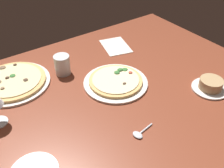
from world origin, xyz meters
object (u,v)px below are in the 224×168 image
(pizza_main, at_px, (116,81))
(water_glass, at_px, (62,66))
(ramekin_on_saucer, at_px, (210,85))
(spoon, at_px, (139,134))
(paper_menu, at_px, (116,46))
(pizza_side, at_px, (13,82))

(pizza_main, height_order, water_glass, water_glass)
(ramekin_on_saucer, bearing_deg, spoon, 2.92)
(pizza_main, bearing_deg, water_glass, -53.44)
(ramekin_on_saucer, distance_m, spoon, 0.42)
(water_glass, xyz_separation_m, paper_menu, (-0.35, -0.06, -0.04))
(ramekin_on_saucer, relative_size, water_glass, 1.66)
(pizza_main, relative_size, spoon, 3.04)
(ramekin_on_saucer, xyz_separation_m, paper_menu, (0.11, -0.54, -0.02))
(pizza_main, xyz_separation_m, ramekin_on_saucer, (-0.31, 0.27, 0.01))
(pizza_side, relative_size, spoon, 3.48)
(paper_menu, bearing_deg, pizza_side, 15.86)
(pizza_main, relative_size, pizza_side, 0.88)
(pizza_main, xyz_separation_m, pizza_side, (0.38, -0.26, 0.00))
(ramekin_on_saucer, height_order, spoon, ramekin_on_saucer)
(water_glass, distance_m, spoon, 0.50)
(paper_menu, height_order, spoon, spoon)
(pizza_side, height_order, paper_menu, pizza_side)
(ramekin_on_saucer, bearing_deg, pizza_side, -37.80)
(spoon, bearing_deg, paper_menu, -118.20)
(pizza_side, bearing_deg, ramekin_on_saucer, 142.20)
(water_glass, bearing_deg, pizza_side, -14.00)
(ramekin_on_saucer, height_order, water_glass, water_glass)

